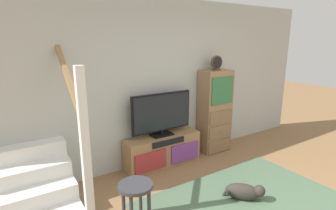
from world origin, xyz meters
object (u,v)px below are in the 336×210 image
bar_stool_near (136,200)px  television (162,113)px  side_cabinet (215,111)px  dog (245,191)px  desk_clock (217,63)px  media_console (163,150)px

bar_stool_near → television: bearing=50.7°
television → side_cabinet: side_cabinet is taller
bar_stool_near → dog: bar_stool_near is taller
television → bar_stool_near: 1.86m
desk_clock → bar_stool_near: size_ratio=0.37×
bar_stool_near → dog: (1.54, -0.04, -0.40)m
media_console → side_cabinet: side_cabinet is taller
desk_clock → side_cabinet: bearing=33.4°
bar_stool_near → dog: 1.59m
side_cabinet → dog: side_cabinet is taller
media_console → dog: bearing=-74.9°
television → dog: bearing=-75.1°
side_cabinet → bar_stool_near: side_cabinet is taller
desk_clock → dog: desk_clock is taller
media_console → television: 0.64m
television → dog: 1.69m
desk_clock → bar_stool_near: (-2.27, -1.38, -1.13)m
desk_clock → bar_stool_near: 2.89m
media_console → desk_clock: 1.79m
side_cabinet → desk_clock: desk_clock is taller
side_cabinet → bar_stool_near: bearing=-148.7°
television → dog: (0.38, -1.45, -0.78)m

